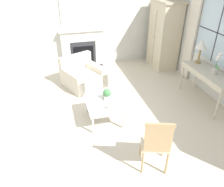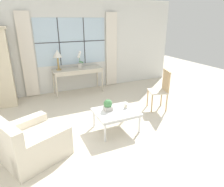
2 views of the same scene
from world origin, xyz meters
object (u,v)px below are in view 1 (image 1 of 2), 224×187
Objects in this scene: console_table at (209,75)px; potted_orchid at (216,66)px; side_chair_wooden at (156,142)px; coffee_table at (104,104)px; fireplace at (83,45)px; table_lamp at (202,45)px; armoire at (164,35)px; pillar_candle at (108,107)px; armchair_upholstered at (83,77)px; potted_plant_small at (107,94)px.

potted_orchid is (0.09, 0.04, 0.27)m from console_table.
potted_orchid is 0.51× the size of side_chair_wooden.
side_chair_wooden is 1.19× the size of coffee_table.
fireplace is 3.55m from table_lamp.
armoire is 2.31m from console_table.
armoire is at bearing 136.62° from pillar_candle.
potted_orchid is 2.65m from coffee_table.
armoire is at bearing 133.39° from coffee_table.
side_chair_wooden is 1.60m from coffee_table.
armoire is 1.35× the size of console_table.
pillar_candle is (3.28, 0.00, -0.24)m from fireplace.
side_chair_wooden is at bearing 17.37° from coffee_table.
fireplace is 3.88m from console_table.
coffee_table is 0.26m from pillar_candle.
table_lamp is at bearing 174.42° from console_table.
armchair_upholstered is at bearing -75.76° from armoire.
potted_plant_small is at bearing 1.45° from fireplace.
fireplace is at bearing -139.63° from console_table.
coffee_table is at bearing -171.54° from pillar_candle.
coffee_table is at bearing -46.61° from armoire.
fireplace is 18.93× the size of pillar_candle.
fireplace is at bearing 179.35° from coffee_table.
table_lamp is at bearing 179.09° from potted_orchid.
table_lamp is at bearing 69.39° from armchair_upholstered.
potted_plant_small is at bearing 141.67° from coffee_table.
fireplace reaches higher than potted_plant_small.
armchair_upholstered is 3.28m from side_chair_wooden.
console_table is at bearing -154.06° from potted_orchid.
side_chair_wooden is at bearing 19.00° from pillar_candle.
potted_orchid reaches higher than pillar_candle.
table_lamp is 0.58× the size of side_chair_wooden.
table_lamp reaches higher than armchair_upholstered.
armchair_upholstered is 1.70m from coffee_table.
fireplace reaches higher than side_chair_wooden.
console_table is at bearing 40.37° from fireplace.
fireplace is 3.98m from potted_orchid.
coffee_table is 3.65× the size of potted_plant_small.
table_lamp is 2.64m from potted_plant_small.
console_table is 2.44m from potted_plant_small.
armoire is at bearing -178.04° from potted_orchid.
potted_orchid is 2.62m from side_chair_wooden.
table_lamp is 0.47× the size of armchair_upholstered.
fireplace is 1.44× the size of console_table.
armchair_upholstered is (1.34, -0.22, -0.46)m from fireplace.
fireplace is at bearing -104.96° from armoire.
armoire reaches higher than potted_plant_small.
potted_plant_small is (-0.06, -2.44, -0.15)m from console_table.
potted_orchid is 2.19× the size of potted_plant_small.
table_lamp is 0.71m from potted_orchid.
potted_orchid is at bearing 89.73° from coffee_table.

